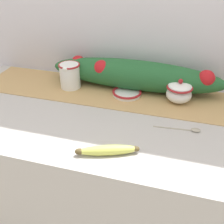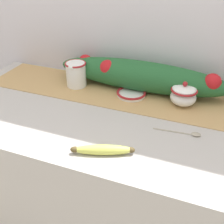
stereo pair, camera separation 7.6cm
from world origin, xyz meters
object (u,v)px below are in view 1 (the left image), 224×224
at_px(sugar_bowl, 179,92).
at_px(small_dish, 127,93).
at_px(cream_pitcher, 70,75).
at_px(spoon, 192,130).
at_px(banana, 107,150).

distance_m(sugar_bowl, small_dish, 0.23).
height_order(cream_pitcher, sugar_bowl, cream_pitcher).
height_order(small_dish, spoon, small_dish).
xyz_separation_m(cream_pitcher, sugar_bowl, (0.49, -0.00, -0.02)).
relative_size(small_dish, spoon, 0.76).
bearing_deg(small_dish, cream_pitcher, 179.06).
distance_m(cream_pitcher, small_dish, 0.27).
bearing_deg(sugar_bowl, small_dish, -179.30).
xyz_separation_m(small_dish, spoon, (0.29, -0.20, -0.01)).
xyz_separation_m(sugar_bowl, small_dish, (-0.22, -0.00, -0.04)).
height_order(sugar_bowl, banana, sugar_bowl).
relative_size(cream_pitcher, spoon, 0.68).
bearing_deg(small_dish, spoon, -34.30).
bearing_deg(cream_pitcher, spoon, -19.81).
height_order(sugar_bowl, small_dish, sugar_bowl).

